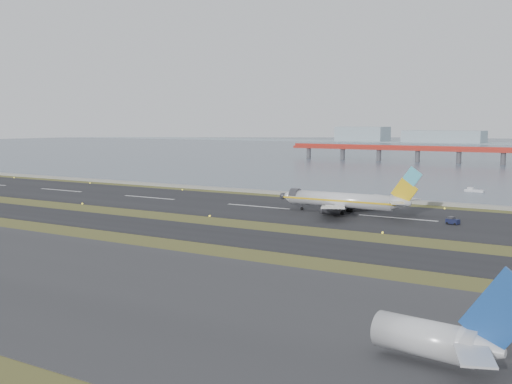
% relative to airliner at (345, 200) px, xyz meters
% --- Properties ---
extents(ground, '(1000.00, 1000.00, 0.00)m').
position_rel_airliner_xyz_m(ground, '(-26.04, -30.26, -3.46)').
color(ground, '#314518').
rests_on(ground, ground).
extents(taxiway_strip, '(1000.00, 18.00, 0.10)m').
position_rel_airliner_xyz_m(taxiway_strip, '(-26.04, -42.26, -3.41)').
color(taxiway_strip, black).
rests_on(taxiway_strip, ground).
extents(runway_strip, '(1000.00, 45.00, 0.10)m').
position_rel_airliner_xyz_m(runway_strip, '(-26.04, -0.26, -3.41)').
color(runway_strip, black).
rests_on(runway_strip, ground).
extents(seawall, '(1000.00, 2.50, 1.00)m').
position_rel_airliner_xyz_m(seawall, '(-26.04, 29.74, -2.96)').
color(seawall, gray).
rests_on(seawall, ground).
extents(red_pier, '(260.00, 5.00, 10.20)m').
position_rel_airliner_xyz_m(red_pier, '(-6.04, 219.74, 3.82)').
color(red_pier, '#AB281D').
rests_on(red_pier, ground).
extents(airliner, '(38.52, 32.89, 12.80)m').
position_rel_airliner_xyz_m(airliner, '(0.00, 0.00, 0.00)').
color(airliner, silver).
rests_on(airliner, ground).
extents(pushback_tug, '(3.19, 2.32, 1.84)m').
position_rel_airliner_xyz_m(pushback_tug, '(28.02, -2.95, -2.57)').
color(pushback_tug, '#131836').
rests_on(pushback_tug, ground).
extents(second_airliner_tail, '(15.97, 13.18, 9.86)m').
position_rel_airliner_xyz_m(second_airliner_tail, '(51.41, -90.01, -0.57)').
color(second_airliner_tail, silver).
rests_on(second_airliner_tail, ground).
extents(workboat_near, '(6.52, 2.58, 1.54)m').
position_rel_airliner_xyz_m(workboat_near, '(14.72, 70.93, -2.97)').
color(workboat_near, silver).
rests_on(workboat_near, ground).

